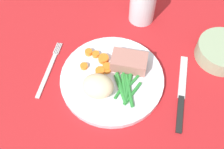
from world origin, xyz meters
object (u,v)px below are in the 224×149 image
Objects in this scene: dinner_plate at (112,79)px; knife at (181,94)px; meat_portion at (129,62)px; water_glass at (142,6)px; fork at (49,69)px; salad_bowl at (222,51)px.

knife is at bearing -0.98° from dinner_plate.
meat_portion is (3.33, 3.88, 2.49)cm from dinner_plate.
knife is 2.03× the size of water_glass.
knife reaches higher than fork.
salad_bowl reaches higher than knife.
meat_portion is at bearing 161.89° from knife.
water_glass is (0.37, 18.11, 1.12)cm from meat_portion.
water_glass is at bearing 88.84° from meat_portion.
dinner_plate is at bearing -99.53° from water_glass.
dinner_plate is 16.68cm from knife.
dinner_plate reaches higher than fork.
dinner_plate is at bearing -130.60° from meat_portion.
dinner_plate is 22.59cm from water_glass.
fork is (-15.88, -0.26, -0.60)cm from dinner_plate.
meat_portion reaches higher than dinner_plate.
dinner_plate is 1.20× the size of knife.
dinner_plate reaches higher than knife.
knife is at bearing 3.33° from fork.
knife is at bearing -17.35° from meat_portion.
water_glass is at bearing 157.16° from salad_bowl.
water_glass is at bearing 119.45° from knife.
water_glass is 0.79× the size of salad_bowl.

